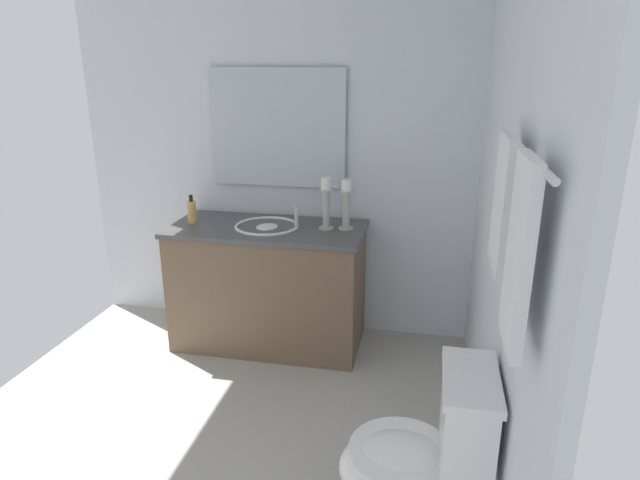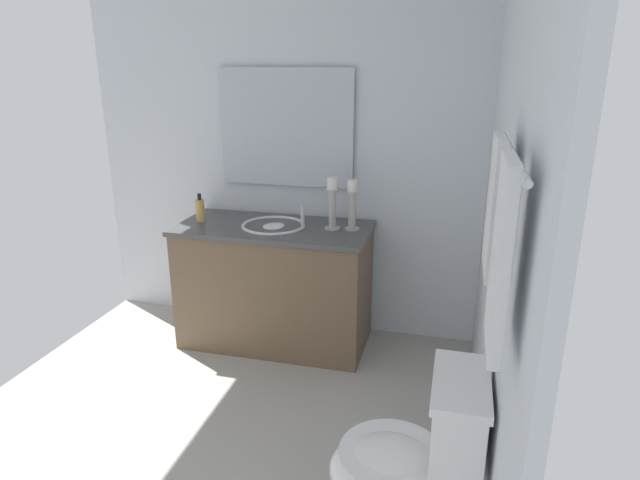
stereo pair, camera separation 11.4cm
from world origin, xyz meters
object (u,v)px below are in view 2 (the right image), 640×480
at_px(candle_holder_short, 333,202).
at_px(towel_near_vanity, 494,205).
at_px(sink_basin, 274,232).
at_px(candle_holder_tall, 352,204).
at_px(towel_center, 501,258).
at_px(vanity_cabinet, 275,285).
at_px(mirror, 286,128).
at_px(towel_bar, 512,153).
at_px(soap_bottle, 200,210).
at_px(toilet, 410,466).

relative_size(candle_holder_short, towel_near_vanity, 0.74).
distance_m(sink_basin, candle_holder_tall, 0.53).
bearing_deg(towel_center, candle_holder_short, -154.52).
height_order(candle_holder_tall, towel_near_vanity, towel_near_vanity).
relative_size(vanity_cabinet, mirror, 1.38).
height_order(mirror, towel_bar, mirror).
distance_m(candle_holder_short, towel_bar, 1.86).
height_order(soap_bottle, towel_center, towel_center).
relative_size(sink_basin, towel_bar, 0.49).
bearing_deg(sink_basin, mirror, -179.80).
relative_size(candle_holder_short, towel_center, 0.64).
relative_size(candle_holder_short, soap_bottle, 1.77).
height_order(candle_holder_tall, towel_center, towel_center).
distance_m(candle_holder_short, soap_bottle, 0.86).
bearing_deg(sink_basin, candle_holder_short, 93.98).
xyz_separation_m(vanity_cabinet, soap_bottle, (0.01, -0.49, 0.47)).
height_order(sink_basin, towel_center, towel_center).
bearing_deg(toilet, towel_center, 32.99).
bearing_deg(sink_basin, vanity_cabinet, -90.00).
bearing_deg(candle_holder_tall, towel_near_vanity, 27.76).
bearing_deg(towel_bar, towel_near_vanity, -174.98).
bearing_deg(soap_bottle, vanity_cabinet, 91.13).
bearing_deg(vanity_cabinet, towel_bar, 38.78).
bearing_deg(toilet, candle_holder_tall, -160.60).
bearing_deg(towel_near_vanity, towel_bar, 5.02).
height_order(towel_bar, towel_center, towel_center).
distance_m(soap_bottle, towel_center, 2.45).
height_order(candle_holder_short, towel_bar, towel_bar).
relative_size(mirror, candle_holder_short, 2.77).
relative_size(candle_holder_tall, soap_bottle, 1.71).
relative_size(sink_basin, towel_near_vanity, 0.93).
xyz_separation_m(mirror, toilet, (1.70, 1.00, -1.00)).
relative_size(mirror, towel_bar, 1.07).
xyz_separation_m(vanity_cabinet, candle_holder_tall, (-0.05, 0.49, 0.56)).
distance_m(vanity_cabinet, candle_holder_tall, 0.74).
bearing_deg(candle_holder_tall, towel_bar, 25.13).
distance_m(candle_holder_tall, soap_bottle, 0.98).
bearing_deg(toilet, towel_near_vanity, 115.11).
bearing_deg(candle_holder_tall, vanity_cabinet, -84.62).
distance_m(candle_holder_short, towel_near_vanity, 1.63).
xyz_separation_m(candle_holder_short, towel_bar, (1.55, 0.85, 0.57)).
bearing_deg(vanity_cabinet, towel_near_vanity, 42.45).
relative_size(soap_bottle, towel_bar, 0.22).
relative_size(candle_holder_tall, towel_center, 0.62).
height_order(candle_holder_short, towel_near_vanity, towel_near_vanity).
bearing_deg(candle_holder_tall, mirror, -115.62).
bearing_deg(soap_bottle, sink_basin, 91.13).
height_order(soap_bottle, toilet, soap_bottle).
height_order(soap_bottle, towel_near_vanity, towel_near_vanity).
height_order(sink_basin, mirror, mirror).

